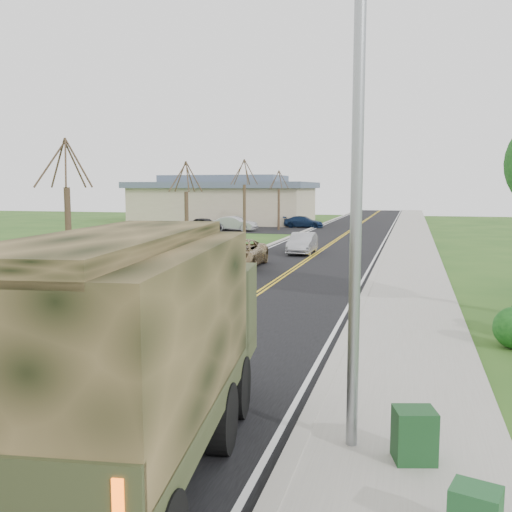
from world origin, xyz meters
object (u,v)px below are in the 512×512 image
at_px(suv_champagne, 237,254).
at_px(sedan_silver, 302,243).
at_px(utility_box_near, 414,435).
at_px(military_truck, 135,337).

xyz_separation_m(suv_champagne, sedan_silver, (2.12, 7.20, -0.07)).
distance_m(suv_champagne, utility_box_near, 21.88).
xyz_separation_m(suv_champagne, utility_box_near, (8.96, -19.96, -0.24)).
bearing_deg(sedan_silver, suv_champagne, -107.39).
height_order(suv_champagne, sedan_silver, suv_champagne).
bearing_deg(military_truck, sedan_silver, 88.49).
xyz_separation_m(military_truck, sedan_silver, (-2.94, 28.44, -1.39)).
height_order(sedan_silver, utility_box_near, sedan_silver).
bearing_deg(utility_box_near, suv_champagne, 99.21).
relative_size(suv_champagne, utility_box_near, 6.66).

